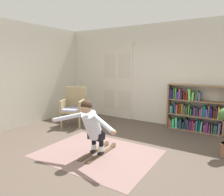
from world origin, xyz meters
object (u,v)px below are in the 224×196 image
bookshelf (193,111)px  wicker_chair (74,106)px  skis_pair (99,152)px  person_skier (91,124)px

bookshelf → wicker_chair: bookshelf is taller
skis_pair → person_skier: size_ratio=0.67×
wicker_chair → bookshelf: bearing=23.9°
bookshelf → skis_pair: (-1.27, -2.49, -0.50)m
bookshelf → wicker_chair: (-2.98, -1.32, 0.06)m
skis_pair → wicker_chair: bearing=145.5°
person_skier → skis_pair: bearing=89.8°
wicker_chair → skis_pair: (1.71, -1.17, -0.56)m
wicker_chair → skis_pair: 2.15m
bookshelf → person_skier: 2.99m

